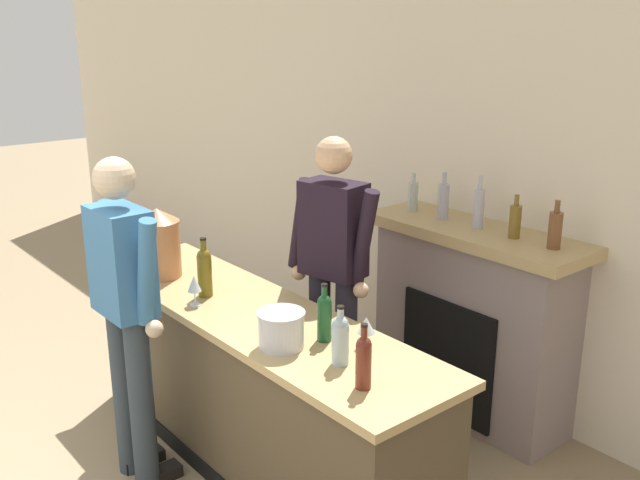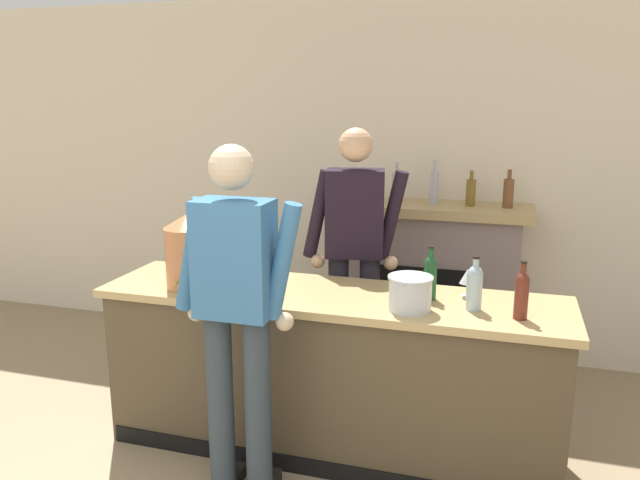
{
  "view_description": "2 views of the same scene",
  "coord_description": "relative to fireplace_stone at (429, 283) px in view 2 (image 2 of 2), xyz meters",
  "views": [
    {
      "loc": [
        3.13,
        0.05,
        2.42
      ],
      "look_at": [
        0.3,
        2.4,
        1.29
      ],
      "focal_mm": 40.0,
      "sensor_mm": 36.0,
      "label": 1
    },
    {
      "loc": [
        1.08,
        -1.13,
        2.01
      ],
      "look_at": [
        0.07,
        2.21,
        1.2
      ],
      "focal_mm": 35.0,
      "sensor_mm": 36.0,
      "label": 2
    }
  ],
  "objects": [
    {
      "name": "person_bartender",
      "position": [
        -0.39,
        -0.82,
        0.38
      ],
      "size": [
        0.65,
        0.36,
        1.82
      ],
      "color": "#292631",
      "rests_on": "ground_plane"
    },
    {
      "name": "wine_bottle_merlot_tall",
      "position": [
        -0.72,
        -1.47,
        0.47
      ],
      "size": [
        0.08,
        0.08,
        0.34
      ],
      "color": "brown",
      "rests_on": "bar_counter"
    },
    {
      "name": "copper_dispenser",
      "position": [
        -1.18,
        -1.51,
        0.53
      ],
      "size": [
        0.26,
        0.3,
        0.42
      ],
      "color": "#C07547",
      "rests_on": "bar_counter"
    },
    {
      "name": "wall_back_panel",
      "position": [
        -0.57,
        0.26,
        0.75
      ],
      "size": [
        12.0,
        0.07,
        2.75
      ],
      "color": "beige",
      "rests_on": "ground_plane"
    },
    {
      "name": "wine_glass_near_bucket",
      "position": [
        0.34,
        -1.24,
        0.43
      ],
      "size": [
        0.08,
        0.08,
        0.16
      ],
      "color": "silver",
      "rests_on": "bar_counter"
    },
    {
      "name": "fireplace_stone",
      "position": [
        0.0,
        0.0,
        0.0
      ],
      "size": [
        1.43,
        0.52,
        1.55
      ],
      "color": "gray",
      "rests_on": "ground_plane"
    },
    {
      "name": "wine_bottle_burgundy_dark",
      "position": [
        0.15,
        -1.34,
        0.45
      ],
      "size": [
        0.07,
        0.07,
        0.29
      ],
      "color": "#174722",
      "rests_on": "bar_counter"
    },
    {
      "name": "wine_glass_back_row",
      "position": [
        -0.64,
        -1.59,
        0.44
      ],
      "size": [
        0.08,
        0.08,
        0.17
      ],
      "color": "silver",
      "rests_on": "bar_counter"
    },
    {
      "name": "ice_bucket_steel",
      "position": [
        0.08,
        -1.54,
        0.41
      ],
      "size": [
        0.23,
        0.23,
        0.18
      ],
      "color": "silver",
      "rests_on": "bar_counter"
    },
    {
      "name": "person_customer",
      "position": [
        -0.69,
        -1.96,
        0.37
      ],
      "size": [
        0.66,
        0.3,
        1.8
      ],
      "color": "#313B44",
      "rests_on": "ground_plane"
    },
    {
      "name": "bar_counter",
      "position": [
        -0.38,
        -1.39,
        -0.15
      ],
      "size": [
        2.58,
        0.66,
        0.95
      ],
      "color": "#4E412D",
      "rests_on": "ground_plane"
    },
    {
      "name": "wine_bottle_cabernet_heavy",
      "position": [
        0.39,
        -1.44,
        0.44
      ],
      "size": [
        0.08,
        0.08,
        0.28
      ],
      "color": "#9DB5BD",
      "rests_on": "bar_counter"
    },
    {
      "name": "wine_bottle_rose_blush",
      "position": [
        0.61,
        -1.51,
        0.45
      ],
      "size": [
        0.07,
        0.07,
        0.29
      ],
      "color": "maroon",
      "rests_on": "bar_counter"
    }
  ]
}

